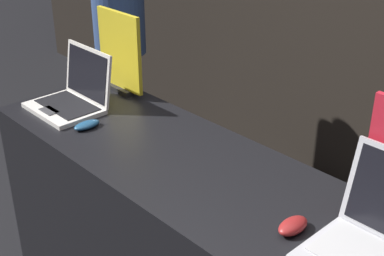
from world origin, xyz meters
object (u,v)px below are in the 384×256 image
at_px(person_bystander, 120,42).
at_px(promo_stand_front, 120,55).
at_px(laptop_front, 73,95).
at_px(mouse_front, 87,125).
at_px(laptop_back, 381,240).
at_px(mouse_back, 293,226).

bearing_deg(person_bystander, promo_stand_front, -35.55).
height_order(laptop_front, mouse_front, laptop_front).
bearing_deg(mouse_front, laptop_front, 160.71).
bearing_deg(laptop_back, mouse_back, -163.11).
relative_size(mouse_front, person_bystander, 0.07).
relative_size(laptop_front, laptop_back, 0.96).
relative_size(mouse_front, promo_stand_front, 0.30).
bearing_deg(person_bystander, laptop_back, -18.40).
bearing_deg(laptop_front, mouse_back, -0.54).
xyz_separation_m(promo_stand_front, person_bystander, (-0.75, 0.53, -0.22)).
xyz_separation_m(laptop_back, mouse_back, (-0.24, -0.07, -0.05)).
bearing_deg(laptop_back, laptop_front, -177.61).
distance_m(laptop_front, person_bystander, 1.10).
height_order(mouse_front, person_bystander, person_bystander).
height_order(promo_stand_front, laptop_back, promo_stand_front).
bearing_deg(laptop_back, promo_stand_front, 172.01).
bearing_deg(laptop_back, person_bystander, 161.60).
bearing_deg(laptop_front, promo_stand_front, 90.00).
distance_m(mouse_front, promo_stand_front, 0.45).
distance_m(laptop_back, person_bystander, 2.35).
distance_m(mouse_front, mouse_back, 1.02).
distance_m(mouse_front, laptop_back, 1.27).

